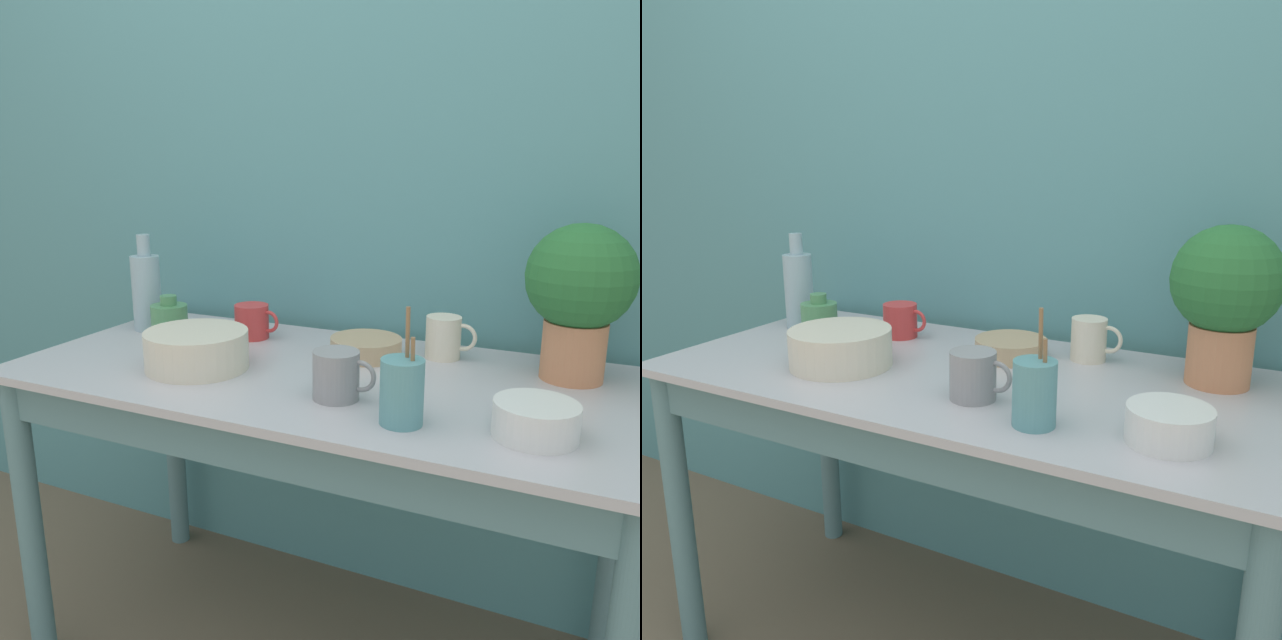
# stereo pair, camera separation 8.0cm
# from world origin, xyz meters

# --- Properties ---
(wall_back) EXTENTS (6.00, 0.05, 2.40)m
(wall_back) POSITION_xyz_m (0.00, 0.73, 1.20)
(wall_back) COLOR teal
(wall_back) RESTS_ON ground_plane
(counter_table) EXTENTS (1.43, 0.68, 0.80)m
(counter_table) POSITION_xyz_m (0.00, 0.31, 0.65)
(counter_table) COLOR slate
(counter_table) RESTS_ON ground_plane
(potted_plant) EXTENTS (0.23, 0.23, 0.34)m
(potted_plant) POSITION_xyz_m (0.53, 0.52, 1.00)
(potted_plant) COLOR tan
(potted_plant) RESTS_ON counter_table
(bowl_wash_large) EXTENTS (0.24, 0.24, 0.09)m
(bowl_wash_large) POSITION_xyz_m (-0.27, 0.24, 0.84)
(bowl_wash_large) COLOR beige
(bowl_wash_large) RESTS_ON counter_table
(bottle_tall) EXTENTS (0.08, 0.08, 0.27)m
(bottle_tall) POSITION_xyz_m (-0.60, 0.47, 0.91)
(bottle_tall) COLOR #93B2BC
(bottle_tall) RESTS_ON counter_table
(bottle_short) EXTENTS (0.10, 0.10, 0.12)m
(bottle_short) POSITION_xyz_m (-0.48, 0.41, 0.85)
(bottle_short) COLOR #4C8C59
(bottle_short) RESTS_ON counter_table
(mug_red) EXTENTS (0.13, 0.09, 0.09)m
(mug_red) POSITION_xyz_m (-0.28, 0.51, 0.84)
(mug_red) COLOR #C63838
(mug_red) RESTS_ON counter_table
(mug_cream) EXTENTS (0.12, 0.09, 0.10)m
(mug_cream) POSITION_xyz_m (0.24, 0.55, 0.85)
(mug_cream) COLOR beige
(mug_cream) RESTS_ON counter_table
(mug_grey) EXTENTS (0.13, 0.10, 0.10)m
(mug_grey) POSITION_xyz_m (0.10, 0.19, 0.85)
(mug_grey) COLOR gray
(mug_grey) RESTS_ON counter_table
(bowl_small_enamel_white) EXTENTS (0.15, 0.15, 0.06)m
(bowl_small_enamel_white) POSITION_xyz_m (0.49, 0.17, 0.83)
(bowl_small_enamel_white) COLOR silver
(bowl_small_enamel_white) RESTS_ON counter_table
(bowl_small_tan) EXTENTS (0.18, 0.18, 0.05)m
(bowl_small_tan) POSITION_xyz_m (0.06, 0.48, 0.82)
(bowl_small_tan) COLOR tan
(bowl_small_tan) RESTS_ON counter_table
(utensil_cup) EXTENTS (0.08, 0.08, 0.22)m
(utensil_cup) POSITION_xyz_m (0.26, 0.13, 0.86)
(utensil_cup) COLOR #569399
(utensil_cup) RESTS_ON counter_table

